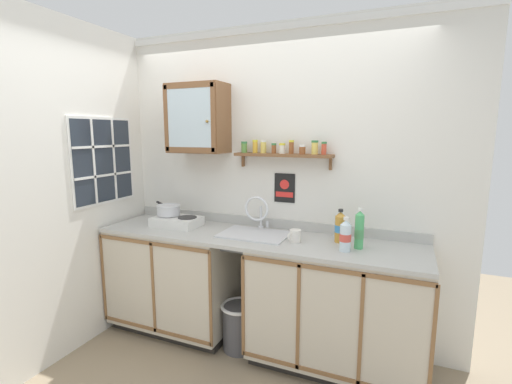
{
  "coord_description": "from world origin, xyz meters",
  "views": [
    {
      "loc": [
        1.1,
        -2.28,
        1.78
      ],
      "look_at": [
        -0.03,
        0.4,
        1.3
      ],
      "focal_mm": 25.24,
      "sensor_mm": 36.0,
      "label": 1
    }
  ],
  "objects_px": {
    "hot_plate_stove": "(177,221)",
    "sink": "(255,235)",
    "bottle_soda_green_0": "(359,230)",
    "bottle_water_clear_2": "(345,236)",
    "trash_bin": "(239,325)",
    "mug": "(295,236)",
    "wall_cabinet": "(198,119)",
    "saucepan": "(168,210)",
    "bottle_juice_amber_1": "(340,227)",
    "warning_sign": "(285,188)"
  },
  "relations": [
    {
      "from": "bottle_water_clear_2",
      "to": "trash_bin",
      "type": "xyz_separation_m",
      "value": [
        -0.83,
        0.01,
        -0.87
      ]
    },
    {
      "from": "bottle_soda_green_0",
      "to": "bottle_juice_amber_1",
      "type": "bearing_deg",
      "value": 146.45
    },
    {
      "from": "bottle_water_clear_2",
      "to": "mug",
      "type": "distance_m",
      "value": 0.39
    },
    {
      "from": "bottle_water_clear_2",
      "to": "warning_sign",
      "type": "relative_size",
      "value": 0.99
    },
    {
      "from": "sink",
      "to": "saucepan",
      "type": "xyz_separation_m",
      "value": [
        -0.84,
        -0.0,
        0.14
      ]
    },
    {
      "from": "mug",
      "to": "warning_sign",
      "type": "height_order",
      "value": "warning_sign"
    },
    {
      "from": "saucepan",
      "to": "warning_sign",
      "type": "distance_m",
      "value": 1.06
    },
    {
      "from": "bottle_juice_amber_1",
      "to": "warning_sign",
      "type": "distance_m",
      "value": 0.6
    },
    {
      "from": "bottle_soda_green_0",
      "to": "mug",
      "type": "xyz_separation_m",
      "value": [
        -0.46,
        -0.03,
        -0.08
      ]
    },
    {
      "from": "trash_bin",
      "to": "mug",
      "type": "bearing_deg",
      "value": 6.96
    },
    {
      "from": "warning_sign",
      "to": "hot_plate_stove",
      "type": "bearing_deg",
      "value": -162.66
    },
    {
      "from": "bottle_soda_green_0",
      "to": "mug",
      "type": "relative_size",
      "value": 2.49
    },
    {
      "from": "saucepan",
      "to": "mug",
      "type": "distance_m",
      "value": 1.21
    },
    {
      "from": "bottle_soda_green_0",
      "to": "trash_bin",
      "type": "distance_m",
      "value": 1.27
    },
    {
      "from": "hot_plate_stove",
      "to": "wall_cabinet",
      "type": "xyz_separation_m",
      "value": [
        0.15,
        0.15,
        0.9
      ]
    },
    {
      "from": "saucepan",
      "to": "bottle_soda_green_0",
      "type": "relative_size",
      "value": 1.2
    },
    {
      "from": "sink",
      "to": "bottle_soda_green_0",
      "type": "bearing_deg",
      "value": -2.83
    },
    {
      "from": "saucepan",
      "to": "mug",
      "type": "height_order",
      "value": "saucepan"
    },
    {
      "from": "mug",
      "to": "wall_cabinet",
      "type": "distance_m",
      "value": 1.31
    },
    {
      "from": "mug",
      "to": "saucepan",
      "type": "bearing_deg",
      "value": 176.72
    },
    {
      "from": "hot_plate_stove",
      "to": "bottle_soda_green_0",
      "type": "bearing_deg",
      "value": -0.63
    },
    {
      "from": "mug",
      "to": "trash_bin",
      "type": "relative_size",
      "value": 0.3
    },
    {
      "from": "mug",
      "to": "wall_cabinet",
      "type": "height_order",
      "value": "wall_cabinet"
    },
    {
      "from": "wall_cabinet",
      "to": "trash_bin",
      "type": "relative_size",
      "value": 1.5
    },
    {
      "from": "sink",
      "to": "trash_bin",
      "type": "height_order",
      "value": "sink"
    },
    {
      "from": "bottle_water_clear_2",
      "to": "wall_cabinet",
      "type": "height_order",
      "value": "wall_cabinet"
    },
    {
      "from": "sink",
      "to": "bottle_water_clear_2",
      "type": "relative_size",
      "value": 2.23
    },
    {
      "from": "hot_plate_stove",
      "to": "warning_sign",
      "type": "relative_size",
      "value": 1.67
    },
    {
      "from": "bottle_soda_green_0",
      "to": "wall_cabinet",
      "type": "height_order",
      "value": "wall_cabinet"
    },
    {
      "from": "saucepan",
      "to": "warning_sign",
      "type": "xyz_separation_m",
      "value": [
        1.01,
        0.26,
        0.22
      ]
    },
    {
      "from": "sink",
      "to": "hot_plate_stove",
      "type": "distance_m",
      "value": 0.74
    },
    {
      "from": "hot_plate_stove",
      "to": "warning_sign",
      "type": "distance_m",
      "value": 1.0
    },
    {
      "from": "warning_sign",
      "to": "trash_bin",
      "type": "bearing_deg",
      "value": -123.05
    },
    {
      "from": "warning_sign",
      "to": "sink",
      "type": "bearing_deg",
      "value": -122.43
    },
    {
      "from": "bottle_juice_amber_1",
      "to": "wall_cabinet",
      "type": "bearing_deg",
      "value": 177.09
    },
    {
      "from": "hot_plate_stove",
      "to": "mug",
      "type": "height_order",
      "value": "mug"
    },
    {
      "from": "sink",
      "to": "trash_bin",
      "type": "distance_m",
      "value": 0.76
    },
    {
      "from": "hot_plate_stove",
      "to": "bottle_water_clear_2",
      "type": "distance_m",
      "value": 1.49
    },
    {
      "from": "saucepan",
      "to": "trash_bin",
      "type": "relative_size",
      "value": 0.9
    },
    {
      "from": "sink",
      "to": "trash_bin",
      "type": "xyz_separation_m",
      "value": [
        -0.09,
        -0.12,
        -0.75
      ]
    },
    {
      "from": "hot_plate_stove",
      "to": "bottle_soda_green_0",
      "type": "distance_m",
      "value": 1.57
    },
    {
      "from": "bottle_juice_amber_1",
      "to": "trash_bin",
      "type": "xyz_separation_m",
      "value": [
        -0.76,
        -0.18,
        -0.87
      ]
    },
    {
      "from": "hot_plate_stove",
      "to": "sink",
      "type": "bearing_deg",
      "value": 1.83
    },
    {
      "from": "hot_plate_stove",
      "to": "warning_sign",
      "type": "xyz_separation_m",
      "value": [
        0.9,
        0.28,
        0.31
      ]
    },
    {
      "from": "hot_plate_stove",
      "to": "wall_cabinet",
      "type": "distance_m",
      "value": 0.92
    },
    {
      "from": "trash_bin",
      "to": "warning_sign",
      "type": "bearing_deg",
      "value": 56.95
    },
    {
      "from": "bottle_water_clear_2",
      "to": "sink",
      "type": "bearing_deg",
      "value": 169.74
    },
    {
      "from": "sink",
      "to": "bottle_juice_amber_1",
      "type": "bearing_deg",
      "value": 5.05
    },
    {
      "from": "sink",
      "to": "hot_plate_stove",
      "type": "bearing_deg",
      "value": -178.17
    },
    {
      "from": "wall_cabinet",
      "to": "warning_sign",
      "type": "bearing_deg",
      "value": 10.21
    }
  ]
}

